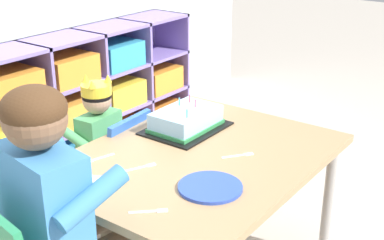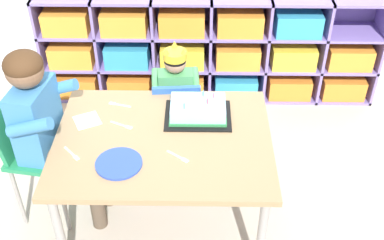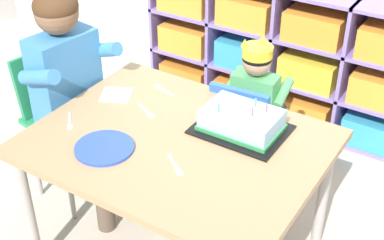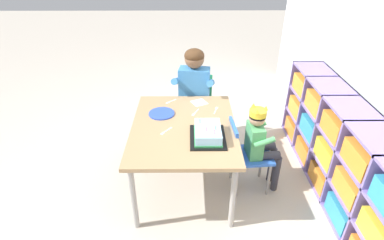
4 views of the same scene
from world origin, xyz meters
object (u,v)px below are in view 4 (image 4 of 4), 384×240
activity_table (184,132)px  birthday_cake_on_tray (208,133)px  paper_plate_stack (162,113)px  fork_near_cake_tray (166,131)px  classroom_chair_blue (245,152)px  adult_helper_seated (193,90)px  fork_at_table_front_edge (216,110)px  classroom_chair_adult_side (195,103)px  fork_scattered_mid_table (195,113)px  child_with_crown (260,139)px  fork_beside_plate_stack (171,102)px

activity_table → birthday_cake_on_tray: bearing=46.8°
paper_plate_stack → fork_near_cake_tray: bearing=10.7°
fork_near_cake_tray → classroom_chair_blue: bearing=-49.4°
classroom_chair_blue → fork_near_cake_tray: bearing=89.4°
activity_table → adult_helper_seated: size_ratio=1.04×
classroom_chair_blue → birthday_cake_on_tray: bearing=107.6°
fork_at_table_front_edge → activity_table: bearing=-31.1°
classroom_chair_adult_side → paper_plate_stack: bearing=-111.2°
activity_table → fork_scattered_mid_table: size_ratio=8.82×
paper_plate_stack → fork_scattered_mid_table: bearing=93.8°
classroom_chair_adult_side → fork_scattered_mid_table: size_ratio=5.92×
adult_helper_seated → paper_plate_stack: (0.41, -0.29, -0.03)m
child_with_crown → adult_helper_seated: bearing=36.3°
birthday_cake_on_tray → fork_at_table_front_edge: birthday_cake_on_tray is taller
classroom_chair_adult_side → fork_beside_plate_stack: 0.41m
adult_helper_seated → fork_near_cake_tray: (0.69, -0.23, -0.04)m
activity_table → adult_helper_seated: 0.62m
birthday_cake_on_tray → paper_plate_stack: birthday_cake_on_tray is taller
birthday_cake_on_tray → fork_scattered_mid_table: bearing=-167.3°
activity_table → paper_plate_stack: bearing=-135.1°
paper_plate_stack → adult_helper_seated: bearing=145.0°
classroom_chair_blue → fork_near_cake_tray: 0.71m
paper_plate_stack → fork_at_table_front_edge: bearing=98.0°
classroom_chair_blue → fork_scattered_mid_table: bearing=53.9°
fork_near_cake_tray → fork_at_table_front_edge: (-0.35, 0.43, 0.00)m
child_with_crown → classroom_chair_blue: bearing=89.6°
classroom_chair_adult_side → fork_at_table_front_edge: 0.52m
activity_table → paper_plate_stack: paper_plate_stack is taller
fork_scattered_mid_table → fork_at_table_front_edge: bearing=-50.2°
classroom_chair_adult_side → fork_beside_plate_stack: bearing=-120.6°
child_with_crown → paper_plate_stack: bearing=70.0°
paper_plate_stack → classroom_chair_adult_side: bearing=150.0°
activity_table → classroom_chair_blue: size_ratio=1.66×
birthday_cake_on_tray → fork_beside_plate_stack: birthday_cake_on_tray is taller
birthday_cake_on_tray → paper_plate_stack: bearing=-134.2°
child_with_crown → paper_plate_stack: 0.87m
fork_near_cake_tray → paper_plate_stack: bearing=47.5°
activity_table → fork_near_cake_tray: bearing=-58.6°
birthday_cake_on_tray → fork_near_cake_tray: (-0.09, -0.33, -0.04)m
paper_plate_stack → fork_beside_plate_stack: (-0.24, 0.07, -0.00)m
adult_helper_seated → fork_at_table_front_edge: 0.39m
birthday_cake_on_tray → fork_beside_plate_stack: (-0.61, -0.32, -0.04)m
birthday_cake_on_tray → child_with_crown: bearing=107.6°
classroom_chair_adult_side → child_with_crown: bearing=-46.2°
child_with_crown → fork_scattered_mid_table: (-0.25, -0.54, 0.11)m
activity_table → classroom_chair_adult_side: (-0.72, 0.11, -0.10)m
activity_table → child_with_crown: (0.04, 0.64, -0.05)m
fork_scattered_mid_table → fork_beside_plate_stack: 0.32m
activity_table → fork_near_cake_tray: fork_near_cake_tray is taller
activity_table → classroom_chair_adult_side: bearing=171.7°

